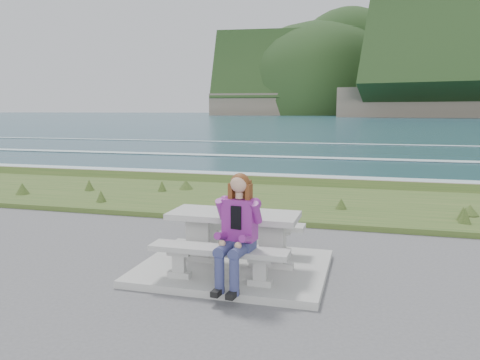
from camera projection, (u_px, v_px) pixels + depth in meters
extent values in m
cube|color=gray|center=(234.00, 268.00, 6.64)|extent=(2.60, 2.10, 0.10)
cube|color=gray|center=(198.00, 258.00, 6.77)|extent=(0.62, 0.12, 0.08)
cube|color=gray|center=(198.00, 239.00, 6.73)|extent=(0.34, 0.09, 0.51)
cube|color=gray|center=(198.00, 219.00, 6.69)|extent=(0.62, 0.12, 0.08)
cube|color=gray|center=(271.00, 265.00, 6.49)|extent=(0.62, 0.12, 0.08)
cube|color=gray|center=(271.00, 244.00, 6.45)|extent=(0.34, 0.09, 0.51)
cube|color=gray|center=(272.00, 223.00, 6.40)|extent=(0.62, 0.12, 0.08)
cube|color=gray|center=(234.00, 215.00, 6.53)|extent=(1.80, 0.75, 0.08)
cube|color=gray|center=(179.00, 274.00, 6.10)|extent=(0.30, 0.12, 0.08)
cube|color=gray|center=(179.00, 263.00, 6.08)|extent=(0.17, 0.09, 0.22)
cube|color=gray|center=(179.00, 252.00, 6.06)|extent=(0.30, 0.12, 0.08)
cube|color=gray|center=(260.00, 282.00, 5.82)|extent=(0.30, 0.12, 0.08)
cube|color=gray|center=(260.00, 271.00, 5.80)|extent=(0.17, 0.09, 0.22)
cube|color=gray|center=(260.00, 259.00, 5.78)|extent=(0.30, 0.12, 0.08)
cube|color=gray|center=(219.00, 250.00, 5.91)|extent=(1.80, 0.35, 0.07)
cube|color=gray|center=(214.00, 245.00, 7.44)|extent=(0.30, 0.12, 0.08)
cube|color=gray|center=(213.00, 236.00, 7.42)|extent=(0.17, 0.09, 0.22)
cube|color=gray|center=(213.00, 227.00, 7.40)|extent=(0.30, 0.12, 0.08)
cube|color=gray|center=(280.00, 250.00, 7.16)|extent=(0.30, 0.12, 0.08)
cube|color=gray|center=(281.00, 241.00, 7.13)|extent=(0.17, 0.09, 0.22)
cube|color=gray|center=(281.00, 231.00, 7.11)|extent=(0.30, 0.12, 0.08)
cube|color=gray|center=(246.00, 224.00, 7.24)|extent=(1.80, 0.35, 0.07)
cube|color=#2C4C1C|center=(291.00, 204.00, 11.42)|extent=(160.00, 4.50, 0.22)
cube|color=#615849|center=(306.00, 186.00, 14.19)|extent=(160.00, 0.80, 2.20)
plane|color=#1C4150|center=(367.00, 115.00, 417.01)|extent=(1600.00, 1600.00, 0.00)
cube|color=white|center=(324.00, 204.00, 20.26)|extent=(220.00, 3.00, 0.06)
cube|color=white|center=(336.00, 178.00, 27.89)|extent=(220.00, 2.00, 0.06)
cube|color=white|center=(346.00, 159.00, 39.33)|extent=(220.00, 1.40, 0.06)
cube|color=white|center=(353.00, 144.00, 56.50)|extent=(220.00, 1.00, 0.06)
cube|color=#615849|center=(324.00, 105.00, 435.71)|extent=(201.55, 149.04, 18.00)
ellipsoid|color=#173116|center=(324.00, 102.00, 435.27)|extent=(211.86, 162.91, 146.00)
cube|color=navy|center=(233.00, 267.00, 5.66)|extent=(0.45, 0.73, 0.57)
cube|color=#842385|center=(240.00, 219.00, 5.79)|extent=(0.43, 0.28, 0.52)
sphere|color=tan|center=(239.00, 184.00, 5.71)|extent=(0.22, 0.22, 0.22)
sphere|color=brown|center=(240.00, 183.00, 5.73)|extent=(0.24, 0.24, 0.24)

